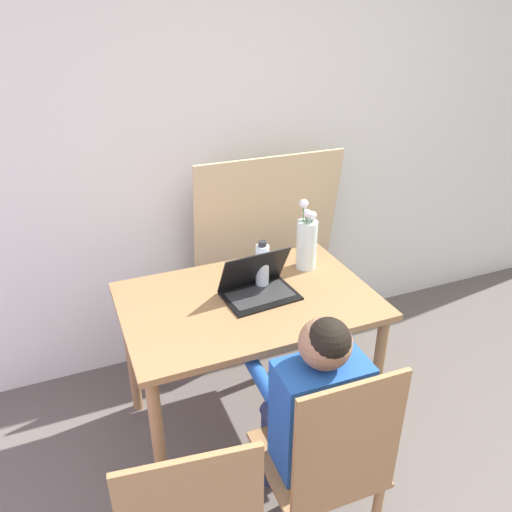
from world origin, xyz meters
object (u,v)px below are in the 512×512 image
object	(u,v)px
person_seated	(314,404)
flower_vase	(307,241)
water_bottle	(262,265)
chair_occupied	(327,464)
laptop	(258,285)

from	to	relation	value
person_seated	flower_vase	distance (m)	0.86
water_bottle	chair_occupied	bearing A→B (deg)	-96.26
water_bottle	person_seated	bearing A→B (deg)	-97.12
laptop	flower_vase	xyz separation A→B (m)	(0.32, 0.15, 0.09)
person_seated	water_bottle	size ratio (longest dim) A/B	4.55
chair_occupied	laptop	world-z (taller)	laptop
chair_occupied	flower_vase	size ratio (longest dim) A/B	2.63
chair_occupied	water_bottle	bearing A→B (deg)	-94.66
chair_occupied	water_bottle	world-z (taller)	water_bottle
laptop	chair_occupied	bearing A→B (deg)	-98.08
flower_vase	water_bottle	xyz separation A→B (m)	(-0.27, -0.09, -0.03)
person_seated	water_bottle	bearing A→B (deg)	-95.51
person_seated	flower_vase	bearing A→B (deg)	-113.53
person_seated	flower_vase	world-z (taller)	flower_vase
chair_occupied	flower_vase	xyz separation A→B (m)	(0.36, 0.87, 0.42)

